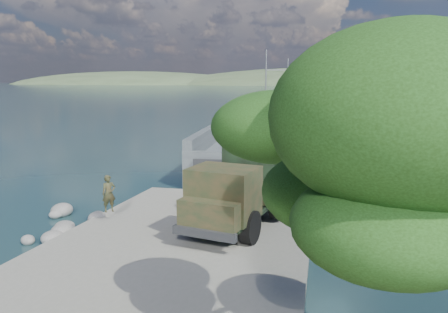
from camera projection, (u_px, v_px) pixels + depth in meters
ground at (191, 240)px, 18.68m from camera, size 1400.00×1400.00×0.00m
boat_ramp at (184, 243)px, 17.68m from camera, size 10.00×18.00×0.50m
shoreline_rocks at (68, 226)px, 20.51m from camera, size 3.20×5.60×0.90m
distant_headlands at (360, 85)px, 545.75m from camera, size 1000.00×240.00×48.00m
pier at (424, 148)px, 33.61m from camera, size 6.40×44.00×6.10m
landing_craft at (271, 142)px, 41.72m from camera, size 11.58×37.76×11.07m
military_truck at (250, 177)px, 19.79m from camera, size 4.23×8.76×3.91m
soldier at (109, 202)px, 19.70m from camera, size 0.73×0.71×1.68m
sailboat_far at (425, 138)px, 49.15m from camera, size 2.97×5.21×6.10m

